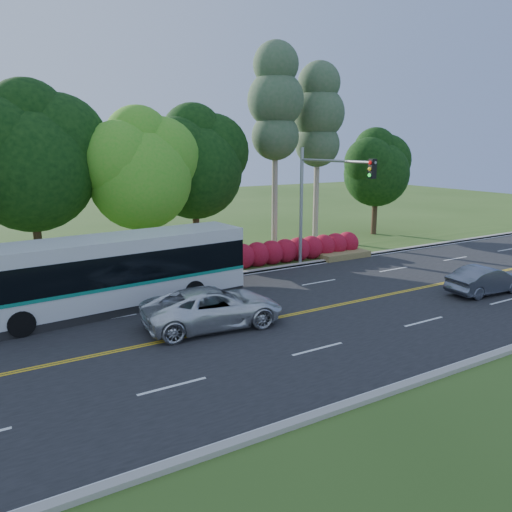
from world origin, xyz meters
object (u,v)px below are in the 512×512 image
traffic_signal (321,190)px  transit_bus (110,274)px  suv (213,307)px  sedan (486,280)px

traffic_signal → transit_bus: bearing=-176.8°
traffic_signal → suv: traffic_signal is taller
suv → transit_bus: bearing=40.7°
traffic_signal → sedan: bearing=-61.0°
transit_bus → sedan: (16.35, -7.00, -0.92)m
transit_bus → sedan: size_ratio=3.03×
traffic_signal → sedan: size_ratio=1.70×
transit_bus → suv: 5.22m
traffic_signal → sedan: 9.62m
transit_bus → sedan: transit_bus is taller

